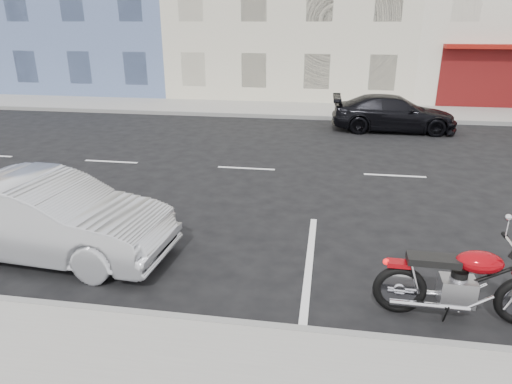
# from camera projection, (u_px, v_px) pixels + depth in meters

# --- Properties ---
(ground) EXTENTS (120.00, 120.00, 0.00)m
(ground) POSITION_uv_depth(u_px,v_px,m) (319.00, 172.00, 12.37)
(ground) COLOR black
(ground) RESTS_ON ground
(sidewalk_far) EXTENTS (80.00, 3.40, 0.15)m
(sidewalk_far) POSITION_uv_depth(u_px,v_px,m) (216.00, 107.00, 21.12)
(sidewalk_far) COLOR gray
(sidewalk_far) RESTS_ON ground
(curb_far) EXTENTS (80.00, 0.12, 0.16)m
(curb_far) POSITION_uv_depth(u_px,v_px,m) (207.00, 114.00, 19.55)
(curb_far) COLOR gray
(curb_far) RESTS_ON ground
(sedan_silver) EXTENTS (4.44, 1.82, 1.43)m
(sedan_silver) POSITION_uv_depth(u_px,v_px,m) (46.00, 217.00, 7.76)
(sedan_silver) COLOR #B1B3B9
(sedan_silver) RESTS_ON ground
(car_far) EXTENTS (4.50, 1.88, 1.30)m
(car_far) POSITION_uv_depth(u_px,v_px,m) (393.00, 113.00, 16.78)
(car_far) COLOR black
(car_far) RESTS_ON ground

